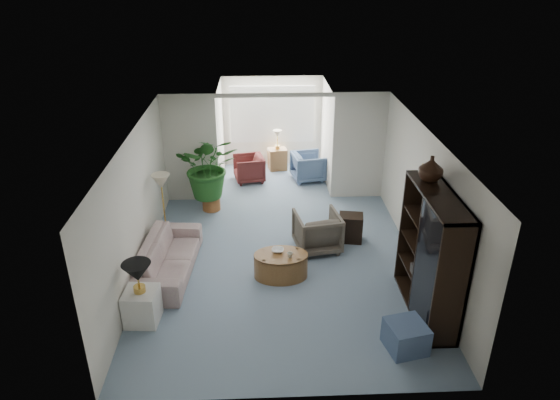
{
  "coord_description": "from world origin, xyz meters",
  "views": [
    {
      "loc": [
        -0.37,
        -7.79,
        5.14
      ],
      "look_at": [
        0.0,
        0.6,
        1.1
      ],
      "focal_mm": 32.56,
      "sensor_mm": 36.0,
      "label": 1
    }
  ],
  "objects_px": {
    "cabinet_urn": "(431,169)",
    "sunroom_chair_maroon": "(249,168)",
    "floor_lamp": "(161,181)",
    "coffee_table": "(281,265)",
    "sofa": "(168,257)",
    "side_table_dark": "(351,228)",
    "entertainment_cabinet": "(431,255)",
    "table_lamp": "(137,272)",
    "coffee_cup": "(290,255)",
    "sunroom_table": "(277,159)",
    "end_table": "(142,306)",
    "framed_picture": "(428,183)",
    "sunroom_chair_blue": "(308,167)",
    "ottoman": "(406,336)",
    "wingback_chair": "(317,231)",
    "coffee_bowl": "(278,250)",
    "plant_pot": "(211,203)"
  },
  "relations": [
    {
      "from": "coffee_cup",
      "to": "entertainment_cabinet",
      "type": "xyz_separation_m",
      "value": [
        2.1,
        -0.93,
        0.53
      ]
    },
    {
      "from": "ottoman",
      "to": "sunroom_chair_blue",
      "type": "distance_m",
      "value": 6.28
    },
    {
      "from": "coffee_cup",
      "to": "sunroom_table",
      "type": "xyz_separation_m",
      "value": [
        -0.01,
        5.16,
        -0.21
      ]
    },
    {
      "from": "coffee_cup",
      "to": "plant_pot",
      "type": "height_order",
      "value": "coffee_cup"
    },
    {
      "from": "coffee_table",
      "to": "coffee_bowl",
      "type": "relative_size",
      "value": 4.54
    },
    {
      "from": "coffee_bowl",
      "to": "entertainment_cabinet",
      "type": "height_order",
      "value": "entertainment_cabinet"
    },
    {
      "from": "end_table",
      "to": "wingback_chair",
      "type": "distance_m",
      "value": 3.58
    },
    {
      "from": "sunroom_table",
      "to": "sunroom_chair_blue",
      "type": "bearing_deg",
      "value": -45.0
    },
    {
      "from": "end_table",
      "to": "sunroom_chair_maroon",
      "type": "xyz_separation_m",
      "value": [
        1.59,
        5.44,
        0.05
      ]
    },
    {
      "from": "cabinet_urn",
      "to": "sunroom_chair_maroon",
      "type": "xyz_separation_m",
      "value": [
        -2.86,
        4.84,
        -1.91
      ]
    },
    {
      "from": "cabinet_urn",
      "to": "entertainment_cabinet",
      "type": "bearing_deg",
      "value": -90.0
    },
    {
      "from": "end_table",
      "to": "cabinet_urn",
      "type": "distance_m",
      "value": 4.9
    },
    {
      "from": "coffee_bowl",
      "to": "coffee_cup",
      "type": "bearing_deg",
      "value": -45.0
    },
    {
      "from": "sofa",
      "to": "coffee_bowl",
      "type": "xyz_separation_m",
      "value": [
        1.95,
        -0.12,
        0.16
      ]
    },
    {
      "from": "sofa",
      "to": "coffee_cup",
      "type": "bearing_deg",
      "value": -94.05
    },
    {
      "from": "end_table",
      "to": "coffee_cup",
      "type": "xyz_separation_m",
      "value": [
        2.35,
        1.03,
        0.22
      ]
    },
    {
      "from": "sofa",
      "to": "framed_picture",
      "type": "bearing_deg",
      "value": -86.56
    },
    {
      "from": "sofa",
      "to": "end_table",
      "type": "distance_m",
      "value": 1.37
    },
    {
      "from": "floor_lamp",
      "to": "side_table_dark",
      "type": "bearing_deg",
      "value": -3.75
    },
    {
      "from": "sunroom_table",
      "to": "ottoman",
      "type": "bearing_deg",
      "value": -77.31
    },
    {
      "from": "ottoman",
      "to": "coffee_table",
      "type": "bearing_deg",
      "value": 131.72
    },
    {
      "from": "framed_picture",
      "to": "end_table",
      "type": "xyz_separation_m",
      "value": [
        -4.68,
        -1.27,
        -1.42
      ]
    },
    {
      "from": "cabinet_urn",
      "to": "framed_picture",
      "type": "bearing_deg",
      "value": 71.21
    },
    {
      "from": "wingback_chair",
      "to": "entertainment_cabinet",
      "type": "distance_m",
      "value": 2.55
    },
    {
      "from": "coffee_bowl",
      "to": "plant_pot",
      "type": "relative_size",
      "value": 0.52
    },
    {
      "from": "sunroom_table",
      "to": "plant_pot",
      "type": "bearing_deg",
      "value": -123.97
    },
    {
      "from": "floor_lamp",
      "to": "plant_pot",
      "type": "relative_size",
      "value": 0.9
    },
    {
      "from": "wingback_chair",
      "to": "side_table_dark",
      "type": "height_order",
      "value": "wingback_chair"
    },
    {
      "from": "entertainment_cabinet",
      "to": "cabinet_urn",
      "type": "height_order",
      "value": "cabinet_urn"
    },
    {
      "from": "ottoman",
      "to": "sofa",
      "type": "bearing_deg",
      "value": 150.01
    },
    {
      "from": "sofa",
      "to": "cabinet_urn",
      "type": "xyz_separation_m",
      "value": [
        4.25,
        -0.75,
        1.93
      ]
    },
    {
      "from": "floor_lamp",
      "to": "side_table_dark",
      "type": "height_order",
      "value": "floor_lamp"
    },
    {
      "from": "table_lamp",
      "to": "coffee_table",
      "type": "relative_size",
      "value": 0.46
    },
    {
      "from": "sofa",
      "to": "end_table",
      "type": "height_order",
      "value": "sofa"
    },
    {
      "from": "end_table",
      "to": "coffee_cup",
      "type": "height_order",
      "value": "end_table"
    },
    {
      "from": "floor_lamp",
      "to": "sunroom_table",
      "type": "height_order",
      "value": "floor_lamp"
    },
    {
      "from": "coffee_bowl",
      "to": "sunroom_chair_blue",
      "type": "xyz_separation_m",
      "value": [
        0.94,
        4.21,
        -0.12
      ]
    },
    {
      "from": "floor_lamp",
      "to": "ottoman",
      "type": "bearing_deg",
      "value": -40.54
    },
    {
      "from": "coffee_cup",
      "to": "wingback_chair",
      "type": "relative_size",
      "value": 0.12
    },
    {
      "from": "sofa",
      "to": "sunroom_chair_maroon",
      "type": "bearing_deg",
      "value": -14.3
    },
    {
      "from": "coffee_cup",
      "to": "end_table",
      "type": "bearing_deg",
      "value": -156.28
    },
    {
      "from": "framed_picture",
      "to": "sunroom_chair_blue",
      "type": "height_order",
      "value": "framed_picture"
    },
    {
      "from": "table_lamp",
      "to": "coffee_cup",
      "type": "height_order",
      "value": "table_lamp"
    },
    {
      "from": "floor_lamp",
      "to": "coffee_table",
      "type": "bearing_deg",
      "value": -33.09
    },
    {
      "from": "sofa",
      "to": "side_table_dark",
      "type": "height_order",
      "value": "sofa"
    },
    {
      "from": "end_table",
      "to": "side_table_dark",
      "type": "height_order",
      "value": "side_table_dark"
    },
    {
      "from": "end_table",
      "to": "coffee_table",
      "type": "bearing_deg",
      "value": 27.25
    },
    {
      "from": "framed_picture",
      "to": "sunroom_table",
      "type": "height_order",
      "value": "framed_picture"
    },
    {
      "from": "coffee_bowl",
      "to": "sunroom_table",
      "type": "height_order",
      "value": "sunroom_table"
    },
    {
      "from": "framed_picture",
      "to": "cabinet_urn",
      "type": "height_order",
      "value": "cabinet_urn"
    }
  ]
}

